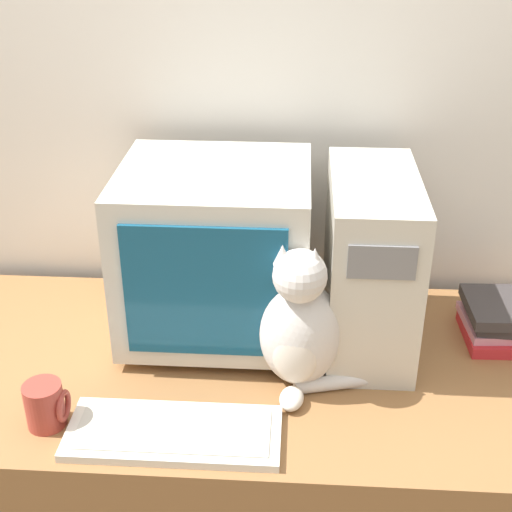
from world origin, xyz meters
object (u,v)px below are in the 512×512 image
at_px(computer_tower, 370,262).
at_px(cat, 300,327).
at_px(keyboard, 174,433).
at_px(mug, 46,405).
at_px(book_stack, 495,320).
at_px(pen, 150,414).
at_px(crt_monitor, 216,252).

distance_m(computer_tower, cat, 0.26).
bearing_deg(keyboard, cat, 37.60).
bearing_deg(mug, cat, 18.40).
height_order(book_stack, mug, book_stack).
distance_m(keyboard, pen, 0.09).
relative_size(crt_monitor, pen, 3.21).
bearing_deg(keyboard, pen, 135.55).
xyz_separation_m(book_stack, pen, (-0.79, -0.34, -0.05)).
bearing_deg(cat, pen, -148.33).
distance_m(crt_monitor, keyboard, 0.45).
xyz_separation_m(crt_monitor, computer_tower, (0.36, -0.01, -0.01)).
height_order(computer_tower, cat, computer_tower).
bearing_deg(book_stack, keyboard, -151.07).
bearing_deg(cat, mug, -153.00).
bearing_deg(crt_monitor, cat, -44.85).
distance_m(pen, mug, 0.21).
xyz_separation_m(computer_tower, keyboard, (-0.41, -0.39, -0.20)).
bearing_deg(pen, book_stack, 23.45).
bearing_deg(mug, crt_monitor, 50.29).
relative_size(computer_tower, cat, 1.20).
bearing_deg(cat, computer_tower, 59.09).
xyz_separation_m(keyboard, cat, (0.25, 0.19, 0.14)).
relative_size(crt_monitor, computer_tower, 1.03).
bearing_deg(crt_monitor, pen, -107.66).
bearing_deg(cat, crt_monitor, 143.75).
height_order(computer_tower, pen, computer_tower).
distance_m(crt_monitor, cat, 0.30).
bearing_deg(pen, mug, -169.21).
bearing_deg(pen, cat, 23.08).
xyz_separation_m(crt_monitor, book_stack, (0.68, 0.01, -0.17)).
height_order(keyboard, mug, mug).
distance_m(crt_monitor, computer_tower, 0.37).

